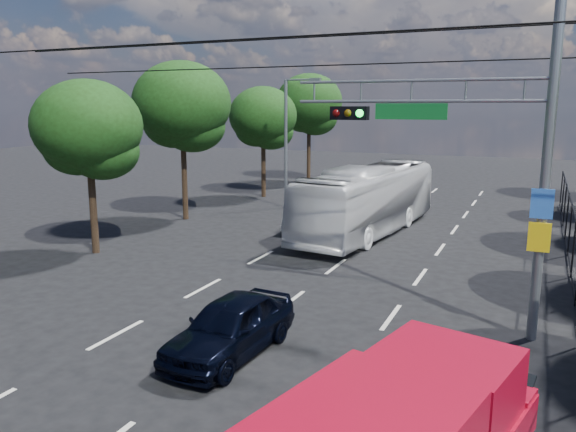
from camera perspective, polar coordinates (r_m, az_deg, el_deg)
The scene contains 12 objects.
lane_markings at distance 21.99m, azimuth 6.61°, elevation -3.78°, with size 6.12×38.00×0.01m.
signal_mast at distance 14.32m, azimuth 20.18°, elevation 8.88°, with size 6.43×0.39×9.50m.
streetlight_left at distance 31.05m, azimuth 0.06°, elevation 8.01°, with size 2.09×0.22×7.08m.
utility_wires at distance 16.48m, azimuth 1.47°, elevation 16.69°, with size 22.00×5.04×0.74m.
fence_right at distance 19.07m, azimuth 27.25°, elevation -4.11°, with size 0.06×34.03×2.00m.
tree_left_b at distance 22.55m, azimuth -19.56°, elevation 7.82°, with size 4.08×4.08×6.63m.
tree_left_c at distance 28.35m, azimuth -10.66°, elevation 10.46°, with size 4.80×4.80×7.80m.
tree_left_d at distance 35.05m, azimuth -2.50°, elevation 9.63°, with size 4.20×4.20×6.83m.
tree_left_e at distance 42.42m, azimuth 2.19°, elevation 10.99°, with size 4.92×4.92×7.99m.
navy_hatchback at distance 13.16m, azimuth -5.88°, elevation -11.08°, with size 1.60×3.97×1.35m, color black.
white_bus at distance 25.29m, azimuth 8.15°, elevation 1.63°, with size 2.54×10.85×3.02m, color silver.
white_van at distance 26.06m, azimuth 2.64°, elevation 0.15°, with size 1.42×4.09×1.35m, color silver.
Camera 1 is at (6.35, -6.28, 5.64)m, focal length 35.00 mm.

